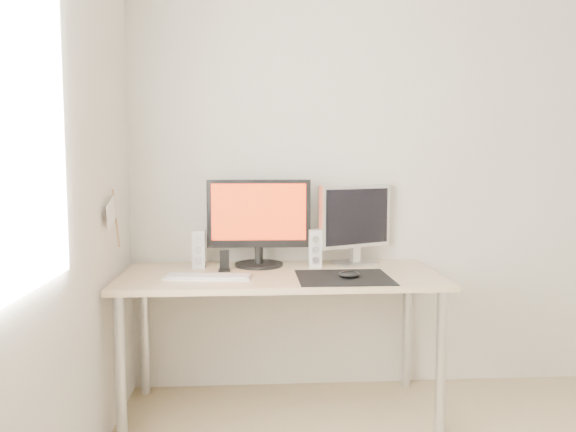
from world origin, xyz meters
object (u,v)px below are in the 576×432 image
desk (280,288)px  phone_dock (224,265)px  second_monitor (355,221)px  speaker_left (199,249)px  main_monitor (259,219)px  speaker_right (315,249)px  keyboard (208,277)px  mouse (349,275)px

desk → phone_dock: bearing=166.9°
second_monitor → phone_dock: (-0.71, -0.15, -0.21)m
desk → speaker_left: size_ratio=7.95×
desk → main_monitor: (-0.11, 0.19, 0.33)m
speaker_right → keyboard: size_ratio=0.47×
speaker_right → keyboard: (-0.55, -0.25, -0.09)m
speaker_right → desk: bearing=-142.1°
main_monitor → phone_dock: 0.31m
main_monitor → speaker_right: bearing=-8.4°
desk → main_monitor: bearing=118.6°
main_monitor → phone_dock: size_ratio=4.96×
keyboard → speaker_left: bearing=103.8°
speaker_right → second_monitor: bearing=16.8°
mouse → keyboard: 0.68m
mouse → speaker_right: speaker_right is taller
keyboard → mouse: bearing=-5.2°
second_monitor → speaker_left: (-0.84, -0.05, -0.14)m
desk → second_monitor: size_ratio=3.68×
desk → speaker_right: bearing=37.9°
speaker_left → keyboard: bearing=-76.2°
desk → main_monitor: size_ratio=2.90×
mouse → main_monitor: main_monitor is taller
mouse → phone_dock: 0.65m
desk → main_monitor: main_monitor is taller
speaker_left → keyboard: size_ratio=0.47×
mouse → main_monitor: size_ratio=0.19×
main_monitor → keyboard: main_monitor is taller
second_monitor → keyboard: bearing=-157.4°
second_monitor → main_monitor: bearing=-177.2°
main_monitor → keyboard: 0.46m
mouse → speaker_right: bearing=112.3°
phone_dock → desk: bearing=-13.1°
keyboard → desk: bearing=16.4°
mouse → speaker_left: 0.82m
mouse → keyboard: size_ratio=0.24×
speaker_left → keyboard: (0.07, -0.27, -0.09)m
main_monitor → second_monitor: size_ratio=1.27×
main_monitor → phone_dock: main_monitor is taller
speaker_left → keyboard: 0.29m
mouse → desk: bearing=152.6°
desk → second_monitor: (0.42, 0.22, 0.32)m
keyboard → phone_dock: (0.07, 0.17, 0.03)m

